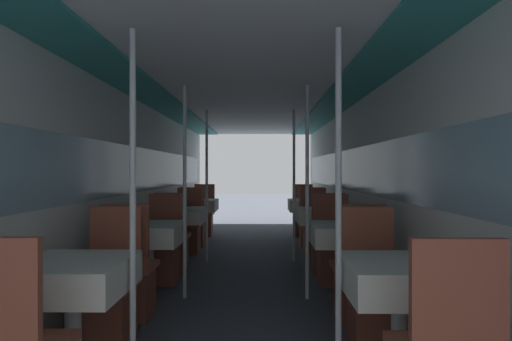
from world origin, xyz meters
The scene contains 31 objects.
wall_left centered at (-1.39, 3.49, 1.10)m, with size 0.05×9.78×2.15m.
wall_right centered at (1.39, 3.49, 1.10)m, with size 0.05×9.78×2.15m.
ceiling_panel centered at (0.00, 3.49, 2.19)m, with size 2.78×9.78×0.07m.
dining_table_left_0 centered at (-0.98, 0.97, 0.63)m, with size 0.65×0.65×0.75m.
chair_left_far_0 centered at (-0.98, 1.53, 0.31)m, with size 0.40×0.40×1.01m.
support_pole_left_0 centered at (-0.62, 0.97, 1.07)m, with size 0.04×0.04×2.15m.
dining_table_left_1 centered at (-0.98, 2.60, 0.63)m, with size 0.65×0.65×0.75m.
chair_left_near_1 centered at (-0.98, 2.04, 0.31)m, with size 0.40×0.40×1.01m.
chair_left_far_1 centered at (-0.98, 3.16, 0.31)m, with size 0.40×0.40×1.01m.
support_pole_left_1 centered at (-0.62, 2.60, 1.07)m, with size 0.04×0.04×2.15m.
dining_table_left_2 centered at (-0.98, 4.22, 0.63)m, with size 0.65×0.65×0.75m.
chair_left_near_2 centered at (-0.98, 3.67, 0.31)m, with size 0.40×0.40×1.01m.
chair_left_far_2 centered at (-0.98, 4.78, 0.31)m, with size 0.40×0.40×1.01m.
support_pole_left_2 centered at (-0.62, 4.22, 1.07)m, with size 0.04×0.04×2.15m.
dining_table_left_3 centered at (-0.98, 5.85, 0.63)m, with size 0.65×0.65×0.75m.
chair_left_near_3 centered at (-0.98, 5.29, 0.31)m, with size 0.40×0.40×1.01m.
chair_left_far_3 centered at (-0.98, 6.41, 0.31)m, with size 0.40×0.40×1.01m.
dining_table_right_0 centered at (0.98, 0.97, 0.63)m, with size 0.65×0.65×0.75m.
chair_right_far_0 centered at (0.98, 1.53, 0.31)m, with size 0.40×0.40×1.01m.
support_pole_right_0 centered at (0.62, 0.97, 1.07)m, with size 0.04×0.04×2.15m.
dining_table_right_1 centered at (0.98, 2.60, 0.63)m, with size 0.65×0.65×0.75m.
chair_right_near_1 centered at (0.98, 2.04, 0.31)m, with size 0.40×0.40×1.01m.
chair_right_far_1 centered at (0.98, 3.16, 0.31)m, with size 0.40×0.40×1.01m.
support_pole_right_1 centered at (0.62, 2.60, 1.07)m, with size 0.04×0.04×2.15m.
dining_table_right_2 centered at (0.98, 4.22, 0.63)m, with size 0.65×0.65×0.75m.
chair_right_near_2 centered at (0.98, 3.67, 0.31)m, with size 0.40×0.40×1.01m.
chair_right_far_2 centered at (0.98, 4.78, 0.31)m, with size 0.40×0.40×1.01m.
support_pole_right_2 centered at (0.62, 4.22, 1.07)m, with size 0.04×0.04×2.15m.
dining_table_right_3 centered at (0.98, 5.85, 0.63)m, with size 0.65×0.65×0.75m.
chair_right_near_3 centered at (0.98, 5.29, 0.31)m, with size 0.40×0.40×1.01m.
chair_right_far_3 centered at (0.98, 6.41, 0.31)m, with size 0.40×0.40×1.01m.
Camera 1 is at (0.16, -1.42, 1.30)m, focal length 28.00 mm.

